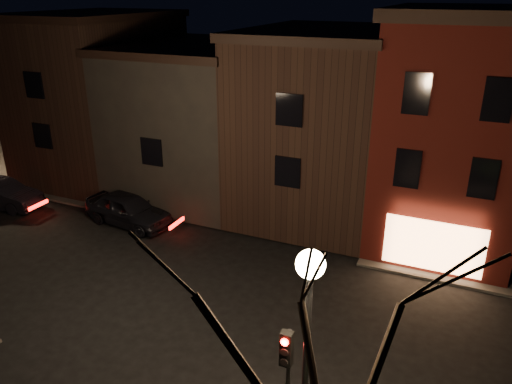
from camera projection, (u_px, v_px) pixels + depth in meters
ground at (201, 299)px, 19.56m from camera, size 120.00×120.00×0.00m
sidewalk_far_left at (116, 126)px, 43.95m from camera, size 30.00×30.00×0.12m
corner_building at (454, 129)px, 22.53m from camera, size 6.50×8.50×10.50m
row_building_a at (322, 122)px, 26.04m from camera, size 7.30×10.30×9.40m
row_building_b at (201, 118)px, 28.95m from camera, size 7.80×10.30×8.40m
row_building_c at (100, 95)px, 31.38m from camera, size 7.30×10.30×9.90m
street_lamp_near at (308, 312)px, 10.19m from camera, size 0.60×0.60×6.48m
traffic_signal at (287, 378)px, 11.73m from camera, size 0.58×0.38×4.05m
bare_tree_right at (342, 373)px, 7.22m from camera, size 6.40×6.40×8.50m
parked_car_a at (128, 209)px, 25.49m from camera, size 5.06×2.56×1.65m
parked_car_b at (1, 194)px, 27.50m from camera, size 4.85×2.08×1.56m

